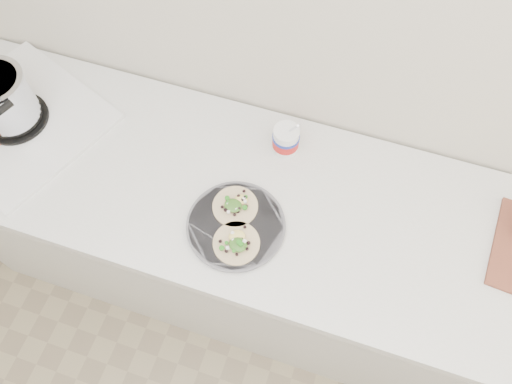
% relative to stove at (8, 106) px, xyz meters
% --- Properties ---
extents(counter, '(2.44, 0.66, 0.90)m').
position_rel_stove_xyz_m(counter, '(0.92, -0.00, -0.53)').
color(counter, beige).
rests_on(counter, ground).
extents(stove, '(0.66, 0.64, 0.25)m').
position_rel_stove_xyz_m(stove, '(0.00, 0.00, 0.00)').
color(stove, silver).
rests_on(stove, counter).
extents(taco_plate, '(0.30, 0.30, 0.04)m').
position_rel_stove_xyz_m(taco_plate, '(0.82, -0.13, -0.07)').
color(taco_plate, '#59585F').
rests_on(taco_plate, counter).
extents(tub, '(0.09, 0.09, 0.19)m').
position_rel_stove_xyz_m(tub, '(0.88, 0.18, -0.02)').
color(tub, white).
rests_on(tub, counter).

